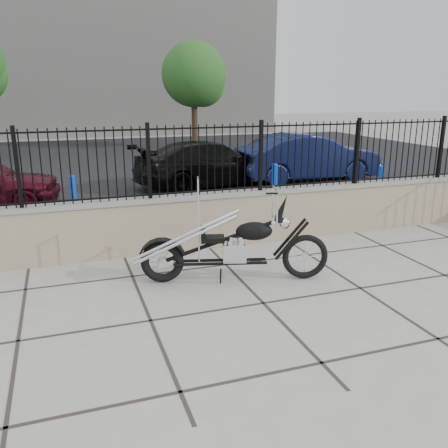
% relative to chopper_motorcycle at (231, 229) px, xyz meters
% --- Properties ---
extents(ground_plane, '(90.00, 90.00, 0.00)m').
position_rel_chopper_motorcycle_xyz_m(ground_plane, '(0.15, -0.88, -0.79)').
color(ground_plane, '#99968E').
rests_on(ground_plane, ground).
extents(parking_lot, '(30.00, 30.00, 0.00)m').
position_rel_chopper_motorcycle_xyz_m(parking_lot, '(0.15, 11.62, -0.79)').
color(parking_lot, black).
rests_on(parking_lot, ground).
extents(retaining_wall, '(14.00, 0.36, 0.96)m').
position_rel_chopper_motorcycle_xyz_m(retaining_wall, '(0.15, 1.62, -0.31)').
color(retaining_wall, gray).
rests_on(retaining_wall, ground_plane).
extents(iron_fence, '(14.00, 0.08, 1.20)m').
position_rel_chopper_motorcycle_xyz_m(iron_fence, '(0.15, 1.62, 0.77)').
color(iron_fence, black).
rests_on(iron_fence, retaining_wall).
extents(background_building, '(22.00, 6.00, 8.00)m').
position_rel_chopper_motorcycle_xyz_m(background_building, '(0.15, 25.62, 3.21)').
color(background_building, beige).
rests_on(background_building, ground_plane).
extents(chopper_motorcycle, '(2.65, 1.14, 1.57)m').
position_rel_chopper_motorcycle_xyz_m(chopper_motorcycle, '(0.00, 0.00, 0.00)').
color(chopper_motorcycle, black).
rests_on(chopper_motorcycle, ground_plane).
extents(car_black, '(4.69, 2.56, 1.29)m').
position_rel_chopper_motorcycle_xyz_m(car_black, '(1.86, 6.92, -0.14)').
color(car_black, black).
rests_on(car_black, parking_lot).
extents(car_blue, '(4.39, 1.59, 1.44)m').
position_rel_chopper_motorcycle_xyz_m(car_blue, '(4.91, 6.68, -0.07)').
color(car_blue, '#11183E').
rests_on(car_blue, parking_lot).
extents(bollard_a, '(0.14, 0.14, 1.02)m').
position_rel_chopper_motorcycle_xyz_m(bollard_a, '(-2.04, 3.89, -0.27)').
color(bollard_a, '#0E2BD4').
rests_on(bollard_a, ground_plane).
extents(bollard_b, '(0.16, 0.16, 1.08)m').
position_rel_chopper_motorcycle_xyz_m(bollard_b, '(2.37, 3.62, -0.25)').
color(bollard_b, '#0E20D7').
rests_on(bollard_b, ground_plane).
extents(bollard_c, '(0.14, 0.14, 0.91)m').
position_rel_chopper_motorcycle_xyz_m(bollard_c, '(5.20, 3.54, -0.33)').
color(bollard_c, blue).
rests_on(bollard_c, ground_plane).
extents(tree_right, '(2.96, 2.96, 4.99)m').
position_rel_chopper_motorcycle_xyz_m(tree_right, '(3.90, 15.87, 2.71)').
color(tree_right, '#382619').
rests_on(tree_right, ground_plane).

